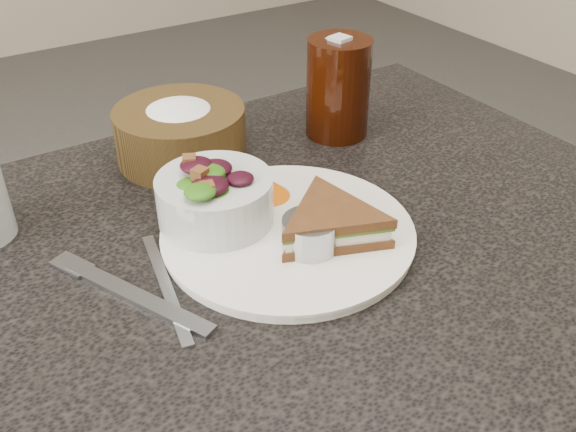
# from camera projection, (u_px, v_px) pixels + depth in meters

# --- Properties ---
(dinner_plate) EXTENTS (0.28, 0.28, 0.01)m
(dinner_plate) POSITION_uv_depth(u_px,v_px,m) (288.00, 233.00, 0.73)
(dinner_plate) COLOR white
(dinner_plate) RESTS_ON dining_table
(sandwich) EXTENTS (0.19, 0.19, 0.04)m
(sandwich) POSITION_uv_depth(u_px,v_px,m) (331.00, 223.00, 0.70)
(sandwich) COLOR #532F15
(sandwich) RESTS_ON dinner_plate
(salad_bowl) EXTENTS (0.14, 0.14, 0.08)m
(salad_bowl) POSITION_uv_depth(u_px,v_px,m) (215.00, 192.00, 0.72)
(salad_bowl) COLOR silver
(salad_bowl) RESTS_ON dinner_plate
(dressing_ramekin) EXTENTS (0.08, 0.08, 0.04)m
(dressing_ramekin) POSITION_uv_depth(u_px,v_px,m) (310.00, 234.00, 0.69)
(dressing_ramekin) COLOR #A4A8AE
(dressing_ramekin) RESTS_ON dinner_plate
(orange_wedge) EXTENTS (0.08, 0.08, 0.02)m
(orange_wedge) POSITION_uv_depth(u_px,v_px,m) (268.00, 188.00, 0.78)
(orange_wedge) COLOR orange
(orange_wedge) RESTS_ON dinner_plate
(fork) EXTENTS (0.10, 0.18, 0.01)m
(fork) POSITION_uv_depth(u_px,v_px,m) (137.00, 297.00, 0.64)
(fork) COLOR #9398A1
(fork) RESTS_ON dining_table
(knife) EXTENTS (0.05, 0.18, 0.00)m
(knife) POSITION_uv_depth(u_px,v_px,m) (166.00, 286.00, 0.66)
(knife) COLOR #A4A9B3
(knife) RESTS_ON dining_table
(bread_basket) EXTENTS (0.19, 0.19, 0.10)m
(bread_basket) POSITION_uv_depth(u_px,v_px,m) (180.00, 125.00, 0.86)
(bread_basket) COLOR #473417
(bread_basket) RESTS_ON dining_table
(cola_glass) EXTENTS (0.12, 0.12, 0.15)m
(cola_glass) POSITION_uv_depth(u_px,v_px,m) (338.00, 84.00, 0.91)
(cola_glass) COLOR black
(cola_glass) RESTS_ON dining_table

